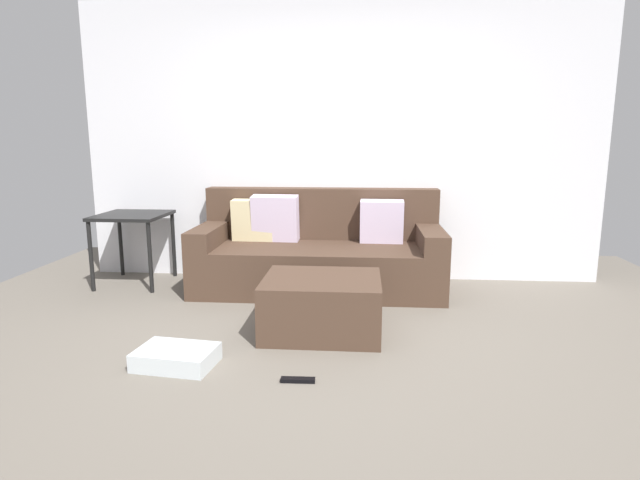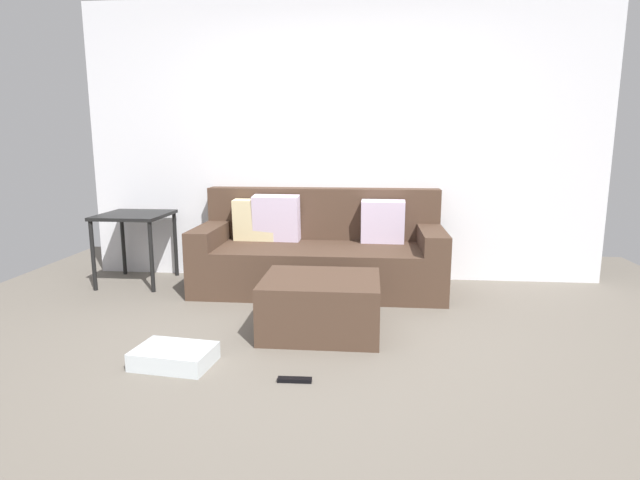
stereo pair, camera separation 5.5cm
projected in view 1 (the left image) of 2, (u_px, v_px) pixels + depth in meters
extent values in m
plane|color=#6B6359|center=(324.00, 360.00, 3.17)|extent=(6.32, 6.32, 0.00)
cube|color=silver|center=(340.00, 143.00, 4.91)|extent=(4.86, 0.10, 2.59)
cube|color=#473326|center=(318.00, 268.00, 4.64)|extent=(2.16, 0.91, 0.40)
cube|color=#473326|center=(322.00, 213.00, 4.90)|extent=(2.16, 0.20, 0.47)
cube|color=#473326|center=(210.00, 235.00, 4.66)|extent=(0.21, 0.91, 0.17)
cube|color=#473326|center=(431.00, 238.00, 4.50)|extent=(0.21, 0.91, 0.17)
cube|color=beige|center=(253.00, 220.00, 4.79)|extent=(0.39, 0.17, 0.39)
cube|color=silver|center=(275.00, 219.00, 4.76)|extent=(0.43, 0.21, 0.43)
cube|color=silver|center=(382.00, 222.00, 4.69)|extent=(0.39, 0.19, 0.40)
cube|color=#473326|center=(322.00, 305.00, 3.61)|extent=(0.80, 0.67, 0.39)
cube|color=silver|center=(176.00, 357.00, 3.08)|extent=(0.49, 0.37, 0.11)
cube|color=black|center=(132.00, 215.00, 4.76)|extent=(0.59, 0.63, 0.03)
cylinder|color=black|center=(91.00, 257.00, 4.56)|extent=(0.04, 0.04, 0.62)
cylinder|color=black|center=(150.00, 258.00, 4.52)|extent=(0.04, 0.04, 0.62)
cylinder|color=black|center=(121.00, 244.00, 5.12)|extent=(0.04, 0.04, 0.62)
cylinder|color=black|center=(174.00, 245.00, 5.08)|extent=(0.04, 0.04, 0.62)
cube|color=black|center=(298.00, 380.00, 2.88)|extent=(0.19, 0.05, 0.02)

